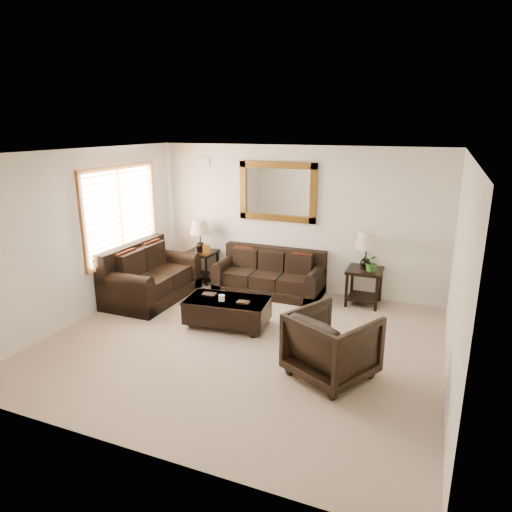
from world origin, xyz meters
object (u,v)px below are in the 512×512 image
at_px(loveseat, 149,279).
at_px(coffee_table, 227,309).
at_px(end_table_left, 200,242).
at_px(end_table_right, 366,258).
at_px(armchair, 332,342).
at_px(sofa, 270,277).

distance_m(loveseat, coffee_table, 1.91).
bearing_deg(end_table_left, end_table_right, -0.16).
height_order(coffee_table, armchair, armchair).
bearing_deg(armchair, coffee_table, 2.34).
relative_size(loveseat, end_table_right, 1.36).
relative_size(coffee_table, armchair, 1.45).
height_order(sofa, end_table_right, end_table_right).
height_order(sofa, armchair, armchair).
xyz_separation_m(end_table_right, coffee_table, (-1.82, -1.72, -0.58)).
xyz_separation_m(sofa, end_table_left, (-1.50, 0.07, 0.52)).
height_order(loveseat, armchair, loveseat).
distance_m(sofa, loveseat, 2.22).
height_order(sofa, coffee_table, sofa).
bearing_deg(sofa, end_table_right, 1.96).
bearing_deg(coffee_table, end_table_left, 122.96).
bearing_deg(coffee_table, loveseat, 157.25).
distance_m(coffee_table, armchair, 2.06).
height_order(end_table_right, armchair, end_table_right).
bearing_deg(end_table_left, armchair, -38.54).
bearing_deg(end_table_left, loveseat, -109.35).
relative_size(loveseat, armchair, 1.88).
bearing_deg(end_table_right, armchair, -89.22).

